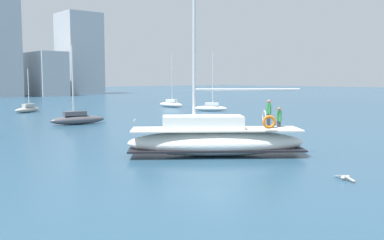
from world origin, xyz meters
The scene contains 7 objects.
ground_plane centered at (0.00, 0.00, 0.00)m, with size 400.00×400.00×0.00m, color #284C66.
main_sailboat centered at (-0.79, -0.82, 0.92)m, with size 9.05×7.79×14.04m.
moored_sloop_near centered at (20.98, 22.69, 0.52)m, with size 3.64×4.04×7.72m.
moored_sloop_far centered at (2.14, 36.16, 0.46)m, with size 4.11×2.84×5.46m.
moored_cutter_left centered at (0.61, 18.90, 0.55)m, with size 5.20×1.89×7.19m.
moored_cutter_right centered at (21.92, 32.35, 0.54)m, with size 1.66×4.76×8.06m.
seagull centered at (-0.64, -8.44, 0.13)m, with size 0.52×1.12×0.17m.
Camera 1 is at (-16.49, -17.22, 4.15)m, focal length 39.35 mm.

